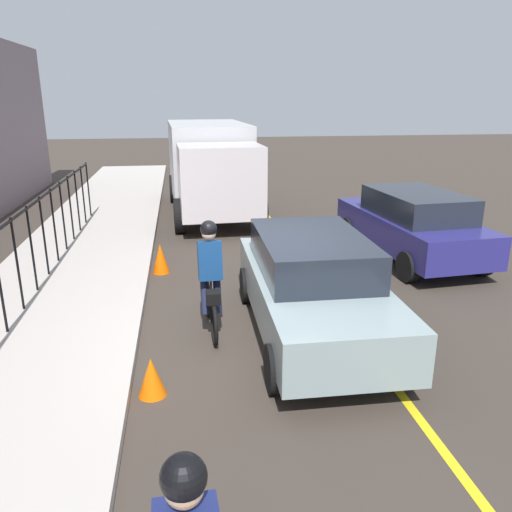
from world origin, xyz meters
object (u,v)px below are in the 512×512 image
at_px(cyclist_lead, 210,278).
at_px(traffic_cone_near, 152,377).
at_px(box_truck_background, 210,164).
at_px(patrol_sedan, 412,223).
at_px(traffic_cone_far, 161,258).
at_px(parked_sedan_rear, 313,285).

bearing_deg(cyclist_lead, traffic_cone_near, 151.11).
bearing_deg(box_truck_background, patrol_sedan, 34.86).
relative_size(box_truck_background, traffic_cone_near, 13.22).
distance_m(cyclist_lead, traffic_cone_far, 3.18).
height_order(cyclist_lead, parked_sedan_rear, cyclist_lead).
distance_m(patrol_sedan, parked_sedan_rear, 4.78).
xyz_separation_m(cyclist_lead, box_truck_background, (8.81, -0.55, 0.64)).
bearing_deg(patrol_sedan, box_truck_background, 32.40).
xyz_separation_m(box_truck_background, traffic_cone_near, (-10.52, 1.41, -1.29)).
bearing_deg(traffic_cone_far, parked_sedan_rear, -143.36).
height_order(traffic_cone_near, traffic_cone_far, traffic_cone_far).
distance_m(cyclist_lead, parked_sedan_rear, 1.60).
xyz_separation_m(cyclist_lead, traffic_cone_far, (3.00, 0.89, -0.59)).
height_order(box_truck_background, traffic_cone_far, box_truck_background).
bearing_deg(traffic_cone_far, box_truck_background, -13.91).
xyz_separation_m(parked_sedan_rear, traffic_cone_far, (3.30, 2.45, -0.50)).
xyz_separation_m(patrol_sedan, traffic_cone_near, (-4.92, 5.67, -0.57)).
bearing_deg(parked_sedan_rear, patrol_sedan, 137.86).
bearing_deg(cyclist_lead, parked_sedan_rear, -103.10).
bearing_deg(patrol_sedan, traffic_cone_near, 126.12).
xyz_separation_m(cyclist_lead, traffic_cone_near, (-1.71, 0.86, -0.65)).
height_order(patrol_sedan, traffic_cone_far, patrol_sedan).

